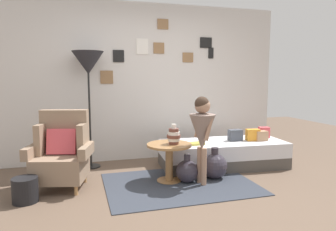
{
  "coord_description": "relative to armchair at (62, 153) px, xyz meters",
  "views": [
    {
      "loc": [
        -1.07,
        -3.23,
        1.39
      ],
      "look_at": [
        0.15,
        0.95,
        0.85
      ],
      "focal_mm": 33.23,
      "sensor_mm": 36.0,
      "label": 1
    }
  ],
  "objects": [
    {
      "name": "demijohn_far",
      "position": [
        1.99,
        -0.25,
        -0.26
      ],
      "size": [
        0.35,
        0.35,
        0.43
      ],
      "color": "#332D38",
      "rests_on": "ground"
    },
    {
      "name": "book_on_daybed",
      "position": [
        1.87,
        0.15,
        -0.02
      ],
      "size": [
        0.23,
        0.18,
        0.03
      ],
      "primitive_type": "cube",
      "rotation": [
        0.0,
        0.0,
        0.08
      ],
      "color": "gold",
      "rests_on": "daybed"
    },
    {
      "name": "vase_striped",
      "position": [
        1.41,
        -0.21,
        0.18
      ],
      "size": [
        0.18,
        0.18,
        0.27
      ],
      "color": "brown",
      "rests_on": "side_table"
    },
    {
      "name": "magazine_basket",
      "position": [
        -0.38,
        -0.4,
        -0.3
      ],
      "size": [
        0.28,
        0.28,
        0.28
      ],
      "primitive_type": "cylinder",
      "color": "black",
      "rests_on": "ground"
    },
    {
      "name": "pillow_head",
      "position": [
        3.13,
        0.34,
        0.05
      ],
      "size": [
        0.18,
        0.15,
        0.17
      ],
      "primitive_type": "cube",
      "rotation": [
        0.0,
        0.0,
        -0.18
      ],
      "color": "#D64C56",
      "rests_on": "daybed"
    },
    {
      "name": "floor_lamp",
      "position": [
        0.38,
        0.79,
        1.12
      ],
      "size": [
        0.47,
        0.47,
        1.77
      ],
      "color": "black",
      "rests_on": "ground"
    },
    {
      "name": "demijohn_near",
      "position": [
        1.57,
        -0.29,
        -0.28
      ],
      "size": [
        0.3,
        0.3,
        0.39
      ],
      "color": "#332D38",
      "rests_on": "ground"
    },
    {
      "name": "daybed",
      "position": [
        2.36,
        0.25,
        -0.24
      ],
      "size": [
        1.95,
        0.93,
        0.4
      ],
      "color": "#4C4742",
      "rests_on": "ground"
    },
    {
      "name": "armchair",
      "position": [
        0.0,
        0.0,
        0.0
      ],
      "size": [
        0.85,
        0.72,
        0.97
      ],
      "color": "tan",
      "rests_on": "ground"
    },
    {
      "name": "pillow_extra",
      "position": [
        2.56,
        0.24,
        0.05
      ],
      "size": [
        0.21,
        0.13,
        0.17
      ],
      "primitive_type": "cube",
      "rotation": [
        0.0,
        0.0,
        -0.03
      ],
      "color": "#474C56",
      "rests_on": "daybed"
    },
    {
      "name": "person_child",
      "position": [
        1.73,
        -0.41,
        0.3
      ],
      "size": [
        0.34,
        0.34,
        1.15
      ],
      "color": "#A37A60",
      "rests_on": "ground"
    },
    {
      "name": "ground_plane",
      "position": [
        1.28,
        -0.82,
        -0.44
      ],
      "size": [
        12.0,
        12.0,
        0.0
      ],
      "primitive_type": "plane",
      "color": "brown"
    },
    {
      "name": "pillow_mid",
      "position": [
        2.95,
        0.14,
        0.04
      ],
      "size": [
        0.19,
        0.13,
        0.15
      ],
      "primitive_type": "cube",
      "rotation": [
        0.0,
        0.0,
        0.03
      ],
      "color": "tan",
      "rests_on": "daybed"
    },
    {
      "name": "pillow_back",
      "position": [
        2.83,
        0.18,
        0.05
      ],
      "size": [
        0.22,
        0.15,
        0.18
      ],
      "primitive_type": "cube",
      "rotation": [
        0.0,
        0.0,
        -0.17
      ],
      "color": "orange",
      "rests_on": "daybed"
    },
    {
      "name": "rug",
      "position": [
        1.46,
        -0.33,
        -0.43
      ],
      "size": [
        1.91,
        1.39,
        0.01
      ],
      "primitive_type": "cube",
      "color": "#333842",
      "rests_on": "ground"
    },
    {
      "name": "side_table",
      "position": [
        1.36,
        -0.18,
        -0.07
      ],
      "size": [
        0.59,
        0.59,
        0.51
      ],
      "color": "#9E7042",
      "rests_on": "ground"
    },
    {
      "name": "gallery_wall",
      "position": [
        1.28,
        1.13,
        0.86
      ],
      "size": [
        4.8,
        0.12,
        2.6
      ],
      "color": "silver",
      "rests_on": "ground"
    }
  ]
}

